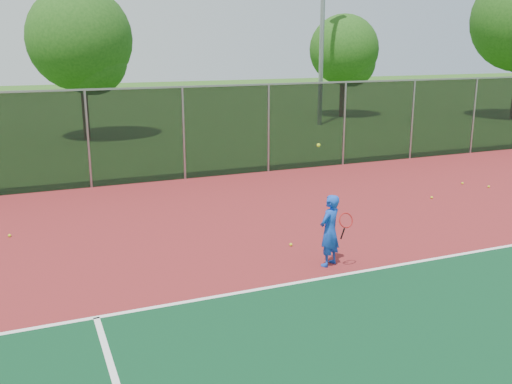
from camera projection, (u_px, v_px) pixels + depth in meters
court_apron at (475, 276)px, 11.00m from camera, size 30.00×20.00×0.02m
fence_back at (268, 127)px, 19.54m from camera, size 30.00×0.06×3.03m
tennis_player at (330, 230)px, 11.34m from camera, size 0.64×0.69×2.49m
practice_ball_0 at (489, 187)px, 17.65m from camera, size 0.07×0.07×0.07m
practice_ball_1 at (462, 183)px, 18.08m from camera, size 0.07×0.07×0.07m
practice_ball_2 at (432, 197)px, 16.42m from camera, size 0.07×0.07×0.07m
practice_ball_3 at (291, 245)px, 12.59m from camera, size 0.07×0.07×0.07m
practice_ball_4 at (10, 236)px, 13.18m from camera, size 0.07×0.07×0.07m
tree_back_left at (83, 44)px, 25.55m from camera, size 4.68×4.68×6.88m
tree_back_mid at (346, 53)px, 33.88m from camera, size 4.11×4.11×6.04m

